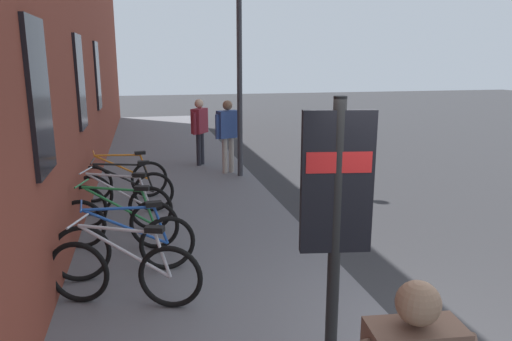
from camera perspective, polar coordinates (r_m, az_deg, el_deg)
The scene contains 12 objects.
ground at distance 10.31m, azimuth 6.76°, elevation -2.61°, with size 60.00×60.00×0.00m, color #2D2D30.
sidewalk_pavement at distance 11.66m, azimuth -9.50°, elevation -0.56°, with size 24.00×3.50×0.12m, color slate.
bicycle_beside_lamp at distance 5.53m, azimuth -15.44°, elevation -11.61°, with size 0.72×1.69×0.97m.
bicycle_mid_rack at distance 6.24m, azimuth -15.26°, elevation -8.68°, with size 0.48×1.77×0.97m.
bicycle_end_of_row at distance 7.13m, azimuth -16.11°, elevation -5.97°, with size 0.62×1.72×0.97m.
bicycle_far_end at distance 7.92m, azimuth -16.11°, elevation -4.07°, with size 0.65×1.72×0.97m.
bicycle_under_window at distance 8.72m, azimuth -15.52°, elevation -2.47°, with size 0.48×1.77×0.97m.
bicycle_by_door at distance 9.56m, azimuth -15.68°, elevation -1.11°, with size 0.48×1.76×0.97m.
transit_info_sign at distance 3.70m, azimuth 9.56°, elevation -3.72°, with size 0.17×0.56×2.40m.
pedestrian_crossing_street at distance 11.34m, azimuth -3.38°, elevation 4.97°, with size 0.40×0.63×1.73m.
pedestrian_near_bus at distance 12.28m, azimuth -6.75°, elevation 5.40°, with size 0.54×0.48×1.69m.
street_lamp at distance 10.91m, azimuth -2.00°, elevation 14.29°, with size 0.28×0.28×4.83m.
Camera 1 is at (-3.31, 2.45, 2.78)m, focal length 33.51 mm.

